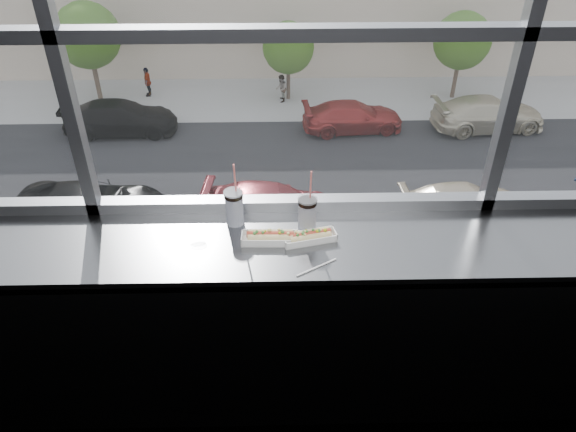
{
  "coord_description": "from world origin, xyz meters",
  "views": [
    {
      "loc": [
        -0.07,
        -0.85,
        2.77
      ],
      "look_at": [
        -0.02,
        1.23,
        1.25
      ],
      "focal_mm": 35.0,
      "sensor_mm": 36.0,
      "label": 1
    }
  ],
  "objects_px": {
    "wrapper": "(198,242)",
    "pedestrian_b": "(281,86)",
    "soda_cup_left": "(234,206)",
    "tree_center": "(288,48)",
    "hotdog_tray_left": "(270,237)",
    "hotdog_tray_right": "(310,236)",
    "soda_cup_right": "(307,213)",
    "tree_right": "(462,41)",
    "car_far_c": "(490,109)",
    "tree_left": "(87,35)",
    "loose_straw": "(316,267)",
    "pedestrian_a": "(147,79)",
    "car_far_b": "(353,112)",
    "car_near_d": "(466,199)",
    "car_near_c": "(272,200)",
    "car_near_b": "(90,201)",
    "car_far_a": "(120,112)"
  },
  "relations": [
    {
      "from": "car_far_c",
      "to": "tree_left",
      "type": "height_order",
      "value": "tree_left"
    },
    {
      "from": "hotdog_tray_left",
      "to": "car_near_c",
      "type": "relative_size",
      "value": 0.04
    },
    {
      "from": "car_near_d",
      "to": "pedestrian_b",
      "type": "xyz_separation_m",
      "value": [
        -7.25,
        11.62,
        -0.09
      ]
    },
    {
      "from": "car_far_b",
      "to": "pedestrian_a",
      "type": "distance_m",
      "value": 12.28
    },
    {
      "from": "soda_cup_right",
      "to": "car_far_a",
      "type": "relative_size",
      "value": 0.05
    },
    {
      "from": "pedestrian_a",
      "to": "tree_center",
      "type": "relative_size",
      "value": 0.46
    },
    {
      "from": "hotdog_tray_right",
      "to": "car_far_a",
      "type": "relative_size",
      "value": 0.04
    },
    {
      "from": "hotdog_tray_right",
      "to": "tree_right",
      "type": "bearing_deg",
      "value": 57.19
    },
    {
      "from": "loose_straw",
      "to": "pedestrian_a",
      "type": "xyz_separation_m",
      "value": [
        -7.64,
        29.07,
        -11.04
      ]
    },
    {
      "from": "soda_cup_right",
      "to": "car_near_c",
      "type": "bearing_deg",
      "value": 91.4
    },
    {
      "from": "hotdog_tray_left",
      "to": "hotdog_tray_right",
      "type": "xyz_separation_m",
      "value": [
        0.19,
        0.0,
        -0.0
      ]
    },
    {
      "from": "soda_cup_right",
      "to": "tree_left",
      "type": "xyz_separation_m",
      "value": [
        -10.31,
        28.18,
        -8.41
      ]
    },
    {
      "from": "soda_cup_right",
      "to": "tree_center",
      "type": "distance_m",
      "value": 29.64
    },
    {
      "from": "car_far_c",
      "to": "pedestrian_b",
      "type": "xyz_separation_m",
      "value": [
        -10.71,
        3.62,
        -0.21
      ]
    },
    {
      "from": "loose_straw",
      "to": "tree_center",
      "type": "height_order",
      "value": "loose_straw"
    },
    {
      "from": "car_far_a",
      "to": "tree_right",
      "type": "xyz_separation_m",
      "value": [
        18.26,
        4.0,
        2.2
      ]
    },
    {
      "from": "hotdog_tray_right",
      "to": "pedestrian_b",
      "type": "height_order",
      "value": "hotdog_tray_right"
    },
    {
      "from": "wrapper",
      "to": "tree_center",
      "type": "bearing_deg",
      "value": 87.87
    },
    {
      "from": "loose_straw",
      "to": "pedestrian_a",
      "type": "distance_m",
      "value": 32.02
    },
    {
      "from": "soda_cup_left",
      "to": "car_far_c",
      "type": "distance_m",
      "value": 28.78
    },
    {
      "from": "hotdog_tray_left",
      "to": "tree_right",
      "type": "bearing_deg",
      "value": 71.42
    },
    {
      "from": "pedestrian_a",
      "to": "car_near_b",
      "type": "bearing_deg",
      "value": 0.16
    },
    {
      "from": "car_far_b",
      "to": "car_near_d",
      "type": "bearing_deg",
      "value": -161.47
    },
    {
      "from": "soda_cup_left",
      "to": "pedestrian_b",
      "type": "xyz_separation_m",
      "value": [
        0.47,
        27.74,
        -11.22
      ]
    },
    {
      "from": "pedestrian_b",
      "to": "pedestrian_a",
      "type": "xyz_separation_m",
      "value": [
        -7.73,
        0.98,
        0.08
      ]
    },
    {
      "from": "wrapper",
      "to": "pedestrian_b",
      "type": "height_order",
      "value": "wrapper"
    },
    {
      "from": "soda_cup_left",
      "to": "pedestrian_b",
      "type": "height_order",
      "value": "soda_cup_left"
    },
    {
      "from": "soda_cup_right",
      "to": "car_far_c",
      "type": "distance_m",
      "value": 28.7
    },
    {
      "from": "soda_cup_left",
      "to": "tree_center",
      "type": "xyz_separation_m",
      "value": [
        0.88,
        28.12,
        -9.17
      ]
    },
    {
      "from": "soda_cup_right",
      "to": "car_far_b",
      "type": "relative_size",
      "value": 0.06
    },
    {
      "from": "pedestrian_b",
      "to": "soda_cup_right",
      "type": "bearing_deg",
      "value": -0.25
    },
    {
      "from": "soda_cup_left",
      "to": "car_far_c",
      "type": "height_order",
      "value": "soda_cup_left"
    },
    {
      "from": "hotdog_tray_left",
      "to": "tree_right",
      "type": "relative_size",
      "value": 0.06
    },
    {
      "from": "soda_cup_left",
      "to": "tree_center",
      "type": "height_order",
      "value": "soda_cup_left"
    },
    {
      "from": "soda_cup_left",
      "to": "hotdog_tray_right",
      "type": "bearing_deg",
      "value": -22.74
    },
    {
      "from": "car_near_d",
      "to": "tree_left",
      "type": "bearing_deg",
      "value": 49.91
    },
    {
      "from": "loose_straw",
      "to": "tree_center",
      "type": "distance_m",
      "value": 29.88
    },
    {
      "from": "hotdog_tray_left",
      "to": "car_far_a",
      "type": "xyz_separation_m",
      "value": [
        -7.99,
        24.27,
        -10.96
      ]
    },
    {
      "from": "pedestrian_a",
      "to": "wrapper",
      "type": "bearing_deg",
      "value": 13.79
    },
    {
      "from": "wrapper",
      "to": "car_far_a",
      "type": "relative_size",
      "value": 0.01
    },
    {
      "from": "hotdog_tray_left",
      "to": "tree_center",
      "type": "distance_m",
      "value": 29.71
    },
    {
      "from": "car_near_d",
      "to": "tree_left",
      "type": "distance_m",
      "value": 21.54
    },
    {
      "from": "hotdog_tray_left",
      "to": "pedestrian_a",
      "type": "distance_m",
      "value": 31.8
    },
    {
      "from": "car_near_d",
      "to": "pedestrian_a",
      "type": "height_order",
      "value": "car_near_d"
    },
    {
      "from": "loose_straw",
      "to": "tree_left",
      "type": "height_order",
      "value": "loose_straw"
    },
    {
      "from": "hotdog_tray_left",
      "to": "car_far_b",
      "type": "xyz_separation_m",
      "value": [
        3.96,
        24.27,
        -11.07
      ]
    },
    {
      "from": "hotdog_tray_right",
      "to": "pedestrian_a",
      "type": "bearing_deg",
      "value": 91.61
    },
    {
      "from": "soda_cup_left",
      "to": "pedestrian_a",
      "type": "xyz_separation_m",
      "value": [
        -7.26,
        28.72,
        -11.14
      ]
    },
    {
      "from": "loose_straw",
      "to": "car_far_c",
      "type": "bearing_deg",
      "value": 34.94
    },
    {
      "from": "car_near_c",
      "to": "pedestrian_b",
      "type": "bearing_deg",
      "value": 2.98
    }
  ]
}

